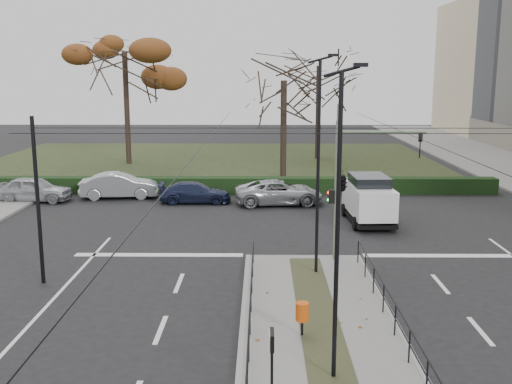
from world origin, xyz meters
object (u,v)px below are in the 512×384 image
streetlamp_median_far (319,165)px  parked_car_second (119,186)px  bare_tree_near (284,88)px  white_van (369,198)px  rust_tree (124,52)px  info_panel (272,349)px  streetlamp_median_near (338,225)px  parked_car_first (34,189)px  bare_tree_center (319,73)px  traffic_light (345,180)px  litter_bin (302,312)px  parked_car_third (195,192)px  parked_car_fourth (279,192)px

streetlamp_median_far → parked_car_second: bearing=127.0°
parked_car_second → bare_tree_near: 13.62m
white_van → rust_tree: (-16.41, 19.61, 7.85)m
info_panel → streetlamp_median_far: 9.96m
streetlamp_median_near → parked_car_first: (-15.20, 20.94, -3.22)m
parked_car_first → bare_tree_near: 17.96m
parked_car_second → bare_tree_center: bearing=-45.3°
streetlamp_median_near → rust_tree: (-12.81, 35.63, 5.16)m
streetlamp_median_near → bare_tree_near: (-0.23, 29.06, 2.48)m
info_panel → bare_tree_center: size_ratio=0.18×
traffic_light → bare_tree_center: size_ratio=0.52×
traffic_light → white_van: (2.14, 6.54, -2.08)m
bare_tree_near → bare_tree_center: bearing=71.0°
info_panel → parked_car_second: (-8.82, 23.57, -0.86)m
bare_tree_center → info_panel: bearing=-96.6°
litter_bin → parked_car_third: 19.04m
white_van → bare_tree_center: bearing=91.2°
traffic_light → litter_bin: size_ratio=5.66×
streetlamp_median_far → bare_tree_near: bearing=91.4°
traffic_light → litter_bin: (-2.10, -7.14, -2.51)m
litter_bin → streetlamp_median_far: 6.52m
streetlamp_median_near → parked_car_third: bearing=105.3°
litter_bin → bare_tree_center: 37.27m
parked_car_third → white_van: 10.41m
parked_car_third → rust_tree: (-7.14, 14.93, 8.51)m
litter_bin → info_panel: size_ratio=0.51×
rust_tree → parked_car_second: bearing=-79.9°
parked_car_first → parked_car_second: (4.81, 1.04, 0.03)m
parked_car_fourth → bare_tree_center: (3.89, 18.51, 6.79)m
litter_bin → parked_car_fourth: (-0.12, 17.96, -0.13)m
streetlamp_median_far → parked_car_third: streetlamp_median_far is taller
traffic_light → bare_tree_center: bare_tree_center is taller
litter_bin → rust_tree: bearing=110.1°
info_panel → bare_tree_center: 41.11m
streetlamp_median_near → bare_tree_near: 29.17m
parked_car_second → streetlamp_median_far: bearing=-149.5°
parked_car_fourth → parked_car_first: bearing=81.0°
rust_tree → traffic_light: bearing=-61.4°
parked_car_fourth → streetlamp_median_near: bearing=175.6°
litter_bin → streetlamp_median_far: bearing=80.7°
parked_car_second → white_van: white_van is taller
streetlamp_median_far → parked_car_third: bearing=114.8°
litter_bin → bare_tree_near: bearing=89.1°
streetlamp_median_near → litter_bin: bearing=105.1°
traffic_light → streetlamp_median_far: size_ratio=0.69×
parked_car_first → parked_car_third: bearing=-88.7°
streetlamp_median_far → parked_car_first: size_ratio=1.83×
litter_bin → parked_car_fourth: 17.96m
traffic_light → parked_car_third: 13.57m
streetlamp_median_near → bare_tree_center: bearing=85.4°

